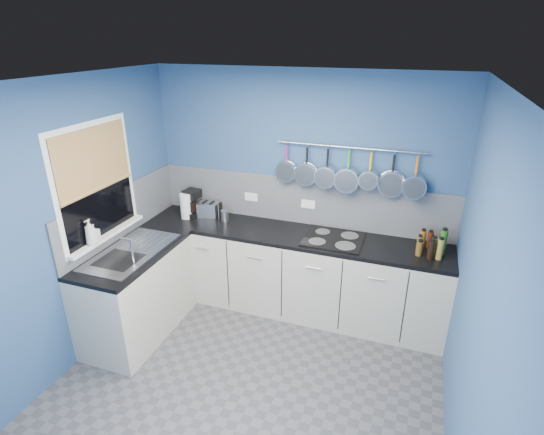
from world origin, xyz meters
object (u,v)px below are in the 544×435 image
Objects in this scene: toaster at (209,209)px; hob at (334,239)px; coffee_maker at (192,203)px; paper_towel at (186,206)px; soap_bottle_a at (90,232)px; canister at (225,216)px; soap_bottle_b at (94,233)px.

hob is (1.45, -0.13, -0.07)m from toaster.
toaster is at bearing 29.08° from coffee_maker.
coffee_maker reaches higher than hob.
hob is at bearing 0.10° from paper_towel.
soap_bottle_a reaches higher than canister.
toaster is at bearing 175.06° from hob.
hob is (1.98, 1.07, -0.23)m from soap_bottle_b.
coffee_maker is at bearing 73.36° from soap_bottle_a.
paper_towel is 2.20× the size of canister.
soap_bottle_a reaches higher than hob.
coffee_maker is at bearing 177.87° from hob.
paper_towel reaches higher than hob.
soap_bottle_b is at bearing 90.00° from soap_bottle_a.
soap_bottle_a is at bearing -129.65° from toaster.
canister is 1.22m from hob.
toaster is 1.94× the size of canister.
canister is (0.23, -0.08, -0.02)m from toaster.
toaster is (0.21, 0.13, -0.06)m from paper_towel.
soap_bottle_b is 1.36m from canister.
canister is (0.41, -0.01, -0.09)m from coffee_maker.
canister is at bearing 6.66° from coffee_maker.
soap_bottle_a is 0.41× the size of hob.
paper_towel is at bearing 73.51° from soap_bottle_b.
paper_towel is 0.07m from coffee_maker.
canister is 0.22× the size of hob.
hob is (1.66, 0.00, -0.14)m from paper_towel.
coffee_maker is 0.53× the size of hob.
soap_bottle_b reaches higher than hob.
canister reaches higher than hob.
coffee_maker reaches higher than toaster.
soap_bottle_a reaches higher than coffee_maker.
soap_bottle_b is at bearing -151.52° from hob.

